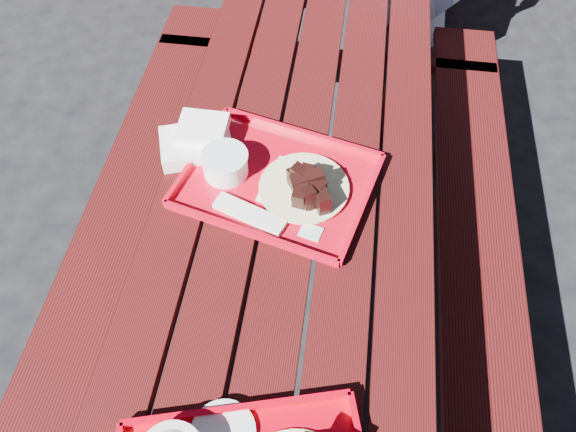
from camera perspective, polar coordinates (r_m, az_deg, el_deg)
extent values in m
plane|color=black|center=(2.16, 0.55, -9.52)|extent=(60.00, 60.00, 0.00)
cube|color=#410C0D|center=(1.59, -10.04, 3.67)|extent=(0.14, 2.40, 0.04)
cube|color=#410C0D|center=(1.56, -4.72, 3.12)|extent=(0.14, 2.40, 0.04)
cube|color=#410C0D|center=(1.54, 0.77, 2.54)|extent=(0.14, 2.40, 0.04)
cube|color=#410C0D|center=(1.54, 6.32, 1.92)|extent=(0.14, 2.40, 0.04)
cube|color=#410C0D|center=(1.55, 11.85, 1.28)|extent=(0.14, 2.40, 0.04)
cube|color=#410C0D|center=(1.91, -16.85, -1.26)|extent=(0.25, 2.40, 0.04)
cube|color=#410C0D|center=(2.58, -9.98, 11.29)|extent=(0.06, 0.06, 0.42)
cube|color=#410C0D|center=(1.84, 18.92, -5.34)|extent=(0.25, 2.40, 0.04)
cube|color=#410C0D|center=(2.53, 16.49, 8.54)|extent=(0.06, 0.06, 0.42)
cube|color=#410C0D|center=(2.50, -3.44, 15.47)|extent=(0.06, 0.06, 0.75)
cube|color=#410C0D|center=(2.47, 10.80, 14.04)|extent=(0.06, 0.06, 0.75)
cube|color=#410C0D|center=(2.43, 3.73, 15.86)|extent=(1.40, 0.06, 0.04)
cube|color=#C50012|center=(1.22, -5.18, -18.89)|extent=(0.46, 0.14, 0.02)
cube|color=red|center=(1.52, -1.08, 3.35)|extent=(0.56, 0.48, 0.01)
cube|color=red|center=(1.63, 1.49, 8.44)|extent=(0.47, 0.13, 0.02)
cube|color=red|center=(1.41, -4.03, -1.68)|extent=(0.47, 0.13, 0.02)
cube|color=red|center=(1.47, 7.62, 0.96)|extent=(0.10, 0.36, 0.02)
cube|color=red|center=(1.59, -9.17, 6.23)|extent=(0.10, 0.36, 0.02)
cube|color=white|center=(1.50, 0.84, 3.00)|extent=(0.20, 0.20, 0.01)
cylinder|color=beige|center=(1.49, 1.63, 2.94)|extent=(0.24, 0.24, 0.01)
cylinder|color=white|center=(1.53, -6.38, 5.18)|extent=(0.12, 0.12, 0.06)
cylinder|color=white|center=(1.50, -6.50, 6.04)|extent=(0.13, 0.13, 0.01)
cube|color=white|center=(1.45, -3.91, 0.22)|extent=(0.20, 0.11, 0.02)
cube|color=silver|center=(1.42, 2.33, -1.62)|extent=(0.06, 0.06, 0.00)
cube|color=white|center=(1.62, -9.29, 7.14)|extent=(0.23, 0.20, 0.04)
cube|color=white|center=(1.60, -8.64, 8.77)|extent=(0.14, 0.11, 0.04)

